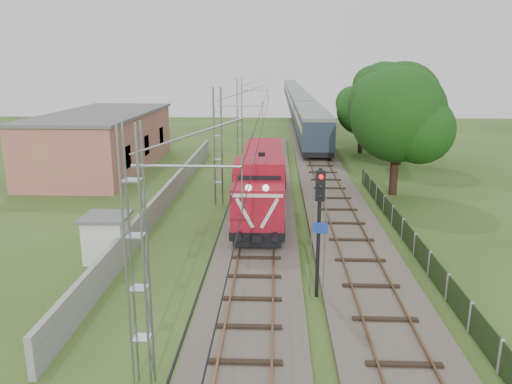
{
  "coord_description": "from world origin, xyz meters",
  "views": [
    {
      "loc": [
        0.92,
        -21.08,
        9.47
      ],
      "look_at": [
        -0.23,
        7.13,
        2.2
      ],
      "focal_mm": 35.0,
      "sensor_mm": 36.0,
      "label": 1
    }
  ],
  "objects_px": {
    "locomotive": "(262,179)",
    "relay_hut": "(107,237)",
    "coach_rake": "(296,97)",
    "signal_post": "(320,211)"
  },
  "relations": [
    {
      "from": "locomotive",
      "to": "signal_post",
      "type": "bearing_deg",
      "value": -78.01
    },
    {
      "from": "coach_rake",
      "to": "locomotive",
      "type": "bearing_deg",
      "value": -93.74
    },
    {
      "from": "locomotive",
      "to": "relay_hut",
      "type": "distance_m",
      "value": 11.52
    },
    {
      "from": "locomotive",
      "to": "signal_post",
      "type": "distance_m",
      "value": 12.98
    },
    {
      "from": "coach_rake",
      "to": "relay_hut",
      "type": "relative_size",
      "value": 52.96
    },
    {
      "from": "locomotive",
      "to": "signal_post",
      "type": "xyz_separation_m",
      "value": [
        2.68,
        -12.59,
        1.62
      ]
    },
    {
      "from": "locomotive",
      "to": "relay_hut",
      "type": "bearing_deg",
      "value": -130.17
    },
    {
      "from": "locomotive",
      "to": "relay_hut",
      "type": "height_order",
      "value": "locomotive"
    },
    {
      "from": "signal_post",
      "to": "coach_rake",
      "type": "bearing_deg",
      "value": 88.51
    },
    {
      "from": "signal_post",
      "to": "relay_hut",
      "type": "relative_size",
      "value": 2.4
    }
  ]
}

